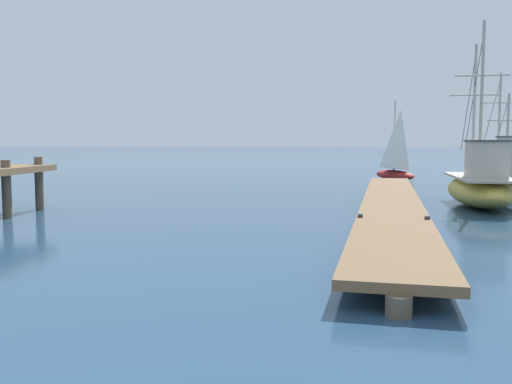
# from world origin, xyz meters

# --- Properties ---
(floating_dock) EXTENTS (3.68, 21.79, 0.53)m
(floating_dock) POSITION_xyz_m (5.44, 17.80, 0.36)
(floating_dock) COLOR brown
(floating_dock) RESTS_ON ground
(fishing_boat_1) EXTENTS (2.32, 7.14, 6.59)m
(fishing_boat_1) POSITION_xyz_m (8.78, 20.33, 0.77)
(fishing_boat_1) COLOR gold
(fishing_boat_1) RESTS_ON ground
(fishing_boat_2) EXTENTS (2.44, 6.33, 5.55)m
(fishing_boat_2) POSITION_xyz_m (11.48, 26.29, 0.76)
(fishing_boat_2) COLOR black
(fishing_boat_2) RESTS_ON ground
(distant_sailboat) EXTENTS (2.82, 3.72, 4.69)m
(distant_sailboat) POSITION_xyz_m (7.23, 33.30, 2.07)
(distant_sailboat) COLOR #AD2823
(distant_sailboat) RESTS_ON ground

